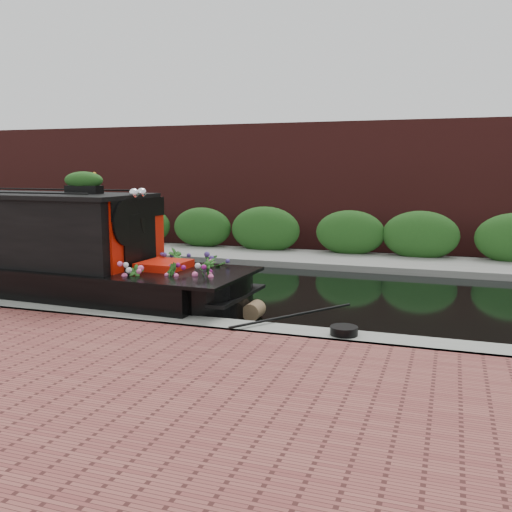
% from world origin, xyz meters
% --- Properties ---
extents(ground, '(80.00, 80.00, 0.00)m').
position_xyz_m(ground, '(0.00, 0.00, 0.00)').
color(ground, black).
rests_on(ground, ground).
extents(near_bank_coping, '(40.00, 0.60, 0.50)m').
position_xyz_m(near_bank_coping, '(0.00, -3.30, 0.00)').
color(near_bank_coping, gray).
rests_on(near_bank_coping, ground).
extents(far_bank_path, '(40.00, 2.40, 0.34)m').
position_xyz_m(far_bank_path, '(0.00, 4.20, 0.00)').
color(far_bank_path, gray).
rests_on(far_bank_path, ground).
extents(far_hedge, '(40.00, 1.10, 2.80)m').
position_xyz_m(far_hedge, '(0.00, 5.10, 0.00)').
color(far_hedge, '#23521B').
rests_on(far_hedge, ground).
extents(far_brick_wall, '(40.00, 1.00, 8.00)m').
position_xyz_m(far_brick_wall, '(0.00, 7.20, 0.00)').
color(far_brick_wall, '#511D1B').
rests_on(far_brick_wall, ground).
extents(rope_fender, '(0.30, 0.40, 0.30)m').
position_xyz_m(rope_fender, '(1.97, -2.02, 0.15)').
color(rope_fender, brown).
rests_on(rope_fender, ground).
extents(coiled_mooring_rope, '(0.39, 0.39, 0.12)m').
position_xyz_m(coiled_mooring_rope, '(3.75, -3.29, 0.31)').
color(coiled_mooring_rope, black).
rests_on(coiled_mooring_rope, near_bank_coping).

